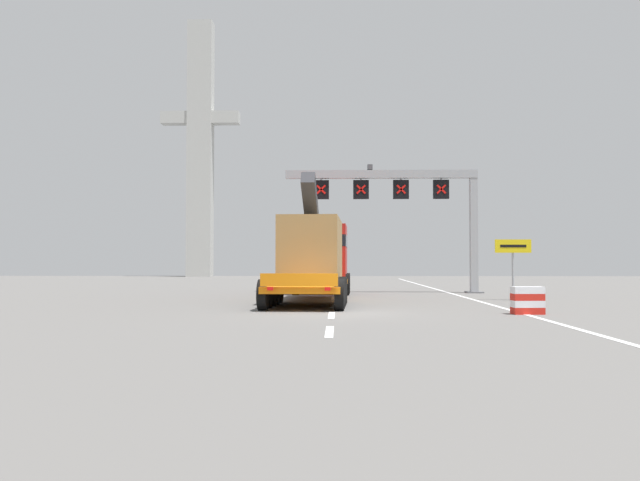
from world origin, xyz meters
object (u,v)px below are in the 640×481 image
at_px(overhead_lane_gantry, 407,194).
at_px(heavy_haul_truck_orange, 316,256).
at_px(exit_sign_yellow, 513,254).
at_px(crash_barrier_striped, 527,300).
at_px(bridge_pylon_distant, 200,145).

height_order(overhead_lane_gantry, heavy_haul_truck_orange, overhead_lane_gantry).
height_order(exit_sign_yellow, crash_barrier_striped, exit_sign_yellow).
height_order(heavy_haul_truck_orange, bridge_pylon_distant, bridge_pylon_distant).
xyz_separation_m(overhead_lane_gantry, exit_sign_yellow, (4.00, -6.76, -3.36)).
bearing_deg(overhead_lane_gantry, crash_barrier_striped, -80.59).
bearing_deg(exit_sign_yellow, heavy_haul_truck_orange, 173.36).
bearing_deg(heavy_haul_truck_orange, exit_sign_yellow, -6.64).
bearing_deg(heavy_haul_truck_orange, crash_barrier_striped, -50.50).
height_order(heavy_haul_truck_orange, exit_sign_yellow, heavy_haul_truck_orange).
xyz_separation_m(exit_sign_yellow, crash_barrier_striped, (-1.60, -7.73, -1.63)).
height_order(overhead_lane_gantry, exit_sign_yellow, overhead_lane_gantry).
bearing_deg(overhead_lane_gantry, heavy_haul_truck_orange, -130.01).
bearing_deg(exit_sign_yellow, crash_barrier_striped, -101.72).
xyz_separation_m(heavy_haul_truck_orange, exit_sign_yellow, (8.82, -1.03, 0.09)).
relative_size(exit_sign_yellow, bridge_pylon_distant, 0.09).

